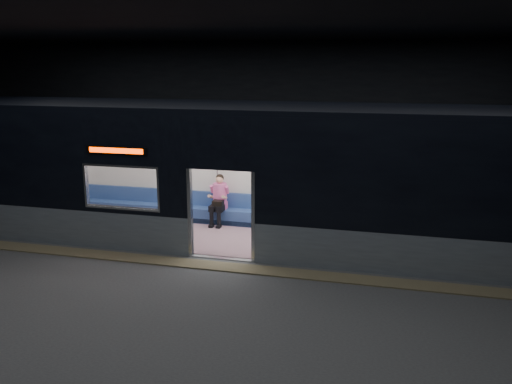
% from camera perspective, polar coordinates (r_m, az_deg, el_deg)
% --- Properties ---
extents(station_floor, '(24.00, 14.00, 0.01)m').
position_cam_1_polar(station_floor, '(11.44, -5.24, -8.81)').
color(station_floor, '#47494C').
rests_on(station_floor, ground).
extents(station_envelope, '(24.00, 14.00, 5.00)m').
position_cam_1_polar(station_envelope, '(10.61, -5.67, 9.86)').
color(station_envelope, black).
rests_on(station_envelope, station_floor).
extents(tactile_strip, '(22.80, 0.50, 0.03)m').
position_cam_1_polar(tactile_strip, '(11.91, -4.35, -7.76)').
color(tactile_strip, '#8C7F59').
rests_on(tactile_strip, station_floor).
extents(metro_car, '(18.00, 3.04, 3.35)m').
position_cam_1_polar(metro_car, '(13.24, -1.72, 2.68)').
color(metro_car, '#8794A1').
rests_on(metro_car, station_floor).
extents(passenger, '(0.43, 0.70, 1.36)m').
position_cam_1_polar(passenger, '(14.66, -3.90, -0.49)').
color(passenger, black).
rests_on(passenger, metro_car).
extents(handbag, '(0.30, 0.27, 0.14)m').
position_cam_1_polar(handbag, '(14.47, -4.01, -1.17)').
color(handbag, black).
rests_on(handbag, passenger).
extents(transit_map, '(1.11, 0.03, 0.72)m').
position_cam_1_polar(transit_map, '(14.14, 19.13, 1.25)').
color(transit_map, white).
rests_on(transit_map, metro_car).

